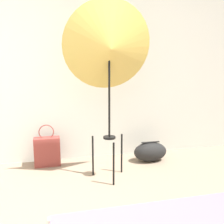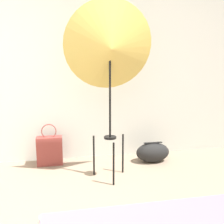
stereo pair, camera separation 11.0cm
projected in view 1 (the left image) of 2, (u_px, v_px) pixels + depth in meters
name	position (u px, v px, depth m)	size (l,w,h in m)	color
wall_back	(79.00, 59.00, 3.30)	(8.00, 0.05, 2.60)	beige
photo_umbrella	(109.00, 48.00, 2.66)	(0.94, 0.42, 1.89)	black
tote_bag	(47.00, 151.00, 3.22)	(0.31, 0.13, 0.52)	brown
duffel_bag	(150.00, 152.00, 3.38)	(0.43, 0.25, 0.26)	black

